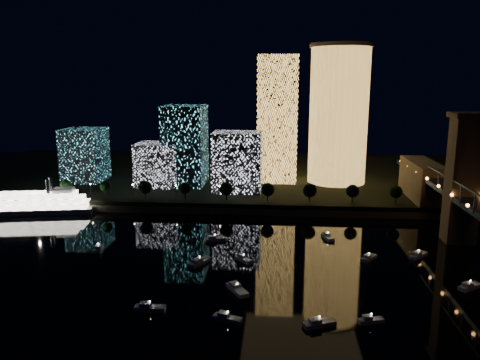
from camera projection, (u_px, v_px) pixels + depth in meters
name	position (u px, v px, depth m)	size (l,w,h in m)	color
ground	(294.00, 291.00, 139.06)	(520.00, 520.00, 0.00)	black
far_bank	(286.00, 176.00, 294.52)	(420.00, 160.00, 5.00)	black
seawall	(289.00, 212.00, 218.69)	(420.00, 6.00, 3.00)	#6B5E4C
tower_cylindrical	(339.00, 114.00, 259.07)	(34.00, 34.00, 76.07)	#FFB751
tower_rectangular	(277.00, 119.00, 264.19)	(22.10, 22.10, 70.31)	#FFB751
midrise_blocks	(170.00, 154.00, 256.40)	(112.44, 39.89, 43.41)	white
riverboat	(31.00, 204.00, 220.78)	(57.65, 21.56, 17.03)	silver
motorboats	(278.00, 272.00, 150.84)	(130.07, 75.86, 2.78)	silver
esplanade_trees	(234.00, 189.00, 224.78)	(165.96, 6.71, 8.85)	black
street_lamps	(220.00, 189.00, 231.57)	(132.70, 0.70, 5.65)	black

